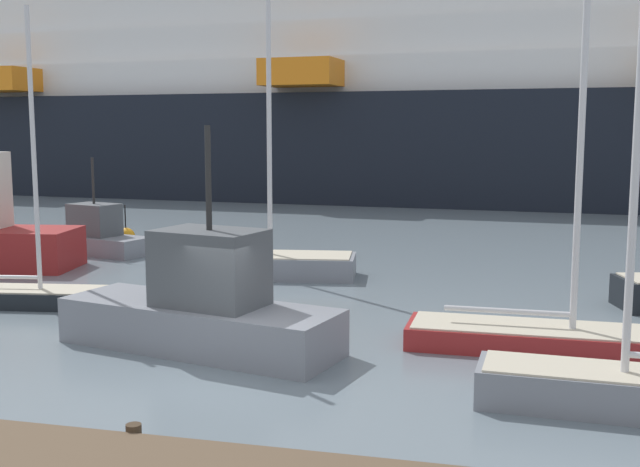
% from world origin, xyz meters
% --- Properties ---
extents(ground_plane, '(600.00, 600.00, 0.00)m').
position_xyz_m(ground_plane, '(0.00, 0.00, 0.00)').
color(ground_plane, slate).
extents(sailboat_1, '(7.00, 2.94, 11.66)m').
position_xyz_m(sailboat_1, '(-2.85, 10.41, 0.55)').
color(sailboat_1, gray).
rests_on(sailboat_1, ground_plane).
extents(sailboat_2, '(5.57, 2.21, 8.26)m').
position_xyz_m(sailboat_2, '(-7.74, 4.70, 0.39)').
color(sailboat_2, black).
rests_on(sailboat_2, ground_plane).
extents(sailboat_4, '(6.33, 1.84, 11.07)m').
position_xyz_m(sailboat_4, '(6.41, 3.51, 0.49)').
color(sailboat_4, maroon).
rests_on(sailboat_4, ground_plane).
extents(fishing_boat_1, '(6.85, 3.53, 5.04)m').
position_xyz_m(fishing_boat_1, '(-1.20, 1.79, 0.95)').
color(fishing_boat_1, gray).
rests_on(fishing_boat_1, ground_plane).
extents(fishing_boat_2, '(5.50, 3.06, 3.84)m').
position_xyz_m(fishing_boat_2, '(-10.82, 13.64, 0.69)').
color(fishing_boat_2, gray).
rests_on(fishing_boat_2, ground_plane).
extents(channel_buoy_0, '(0.79, 0.79, 1.76)m').
position_xyz_m(channel_buoy_0, '(-10.40, 15.67, 0.40)').
color(channel_buoy_0, orange).
rests_on(channel_buoy_0, ground_plane).
extents(cruise_ship, '(134.52, 28.78, 23.63)m').
position_xyz_m(cruise_ship, '(4.51, 43.46, 7.57)').
color(cruise_ship, black).
rests_on(cruise_ship, ground_plane).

